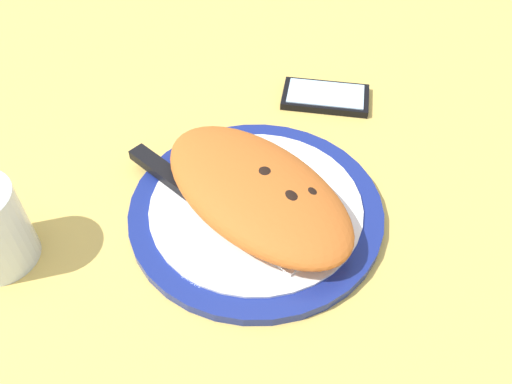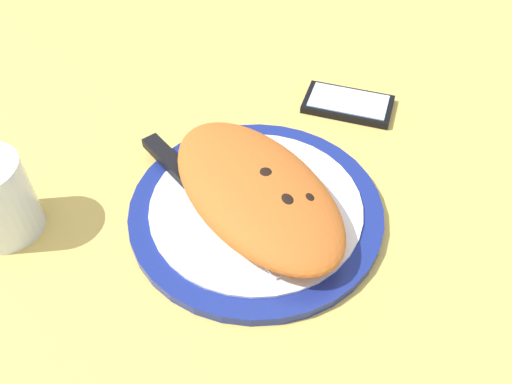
# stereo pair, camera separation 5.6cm
# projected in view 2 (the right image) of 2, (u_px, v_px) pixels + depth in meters

# --- Properties ---
(ground_plane) EXTENTS (1.50, 1.50, 0.03)m
(ground_plane) POSITION_uv_depth(u_px,v_px,m) (256.00, 222.00, 0.60)
(ground_plane) COLOR #DBB756
(plate) EXTENTS (0.28, 0.28, 0.02)m
(plate) POSITION_uv_depth(u_px,v_px,m) (256.00, 209.00, 0.58)
(plate) COLOR navy
(plate) RESTS_ON ground_plane
(calzone) EXTENTS (0.26, 0.14, 0.05)m
(calzone) POSITION_uv_depth(u_px,v_px,m) (254.00, 188.00, 0.56)
(calzone) COLOR #C16023
(calzone) RESTS_ON plate
(fork) EXTENTS (0.16, 0.03, 0.00)m
(fork) POSITION_uv_depth(u_px,v_px,m) (290.00, 176.00, 0.60)
(fork) COLOR silver
(fork) RESTS_ON plate
(knife) EXTENTS (0.25, 0.05, 0.01)m
(knife) POSITION_uv_depth(u_px,v_px,m) (189.00, 180.00, 0.60)
(knife) COLOR silver
(knife) RESTS_ON plate
(smartphone) EXTENTS (0.13, 0.13, 0.01)m
(smartphone) POSITION_uv_depth(u_px,v_px,m) (348.00, 104.00, 0.71)
(smartphone) COLOR black
(smartphone) RESTS_ON ground_plane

